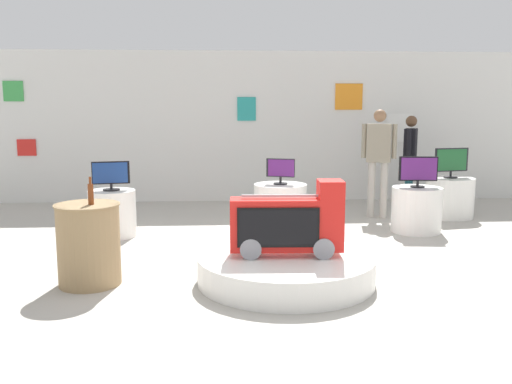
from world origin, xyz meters
The scene contains 16 objects.
ground_plane centered at (0.00, 0.00, 0.00)m, with size 30.00×30.00×0.00m, color #B2ADA3.
back_wall_display centered at (0.00, 4.81, 1.42)m, with size 11.84×0.13×2.83m.
main_display_pedestal centered at (-0.13, -0.24, 0.14)m, with size 1.83×1.83×0.28m, color white.
novelty_firetruck_tv centered at (-0.11, -0.25, 0.60)m, with size 1.16×0.39×0.78m.
display_pedestal_left_rear centered at (-2.32, 1.92, 0.33)m, with size 0.65×0.65×0.65m, color white.
tv_on_left_rear centered at (-2.32, 1.92, 0.87)m, with size 0.51×0.23×0.40m.
display_pedestal_center_rear centered at (2.02, 1.96, 0.33)m, with size 0.71×0.71×0.65m, color white.
tv_on_center_rear centered at (2.02, 1.95, 0.90)m, with size 0.55×0.20×0.45m.
display_pedestal_right_rear centered at (0.08, 2.39, 0.33)m, with size 0.79×0.79×0.65m, color white.
tv_on_right_rear centered at (0.08, 2.39, 0.86)m, with size 0.42×0.21×0.38m.
display_pedestal_far_right centered at (2.93, 2.97, 0.33)m, with size 0.78×0.78×0.65m, color white.
tv_on_far_right centered at (2.93, 2.97, 0.92)m, with size 0.59×0.22×0.49m.
side_table_round centered at (-2.14, -0.20, 0.43)m, with size 0.65×0.65×0.83m.
bottle_on_side_table centered at (-2.09, -0.23, 0.95)m, with size 0.06×0.06×0.28m.
shopper_browsing_near_truck centered at (1.74, 3.02, 1.03)m, with size 0.53×0.31×1.75m.
shopper_browsing_rear centered at (2.59, 3.97, 0.96)m, with size 0.34×0.51×1.64m.
Camera 1 is at (-0.77, -5.73, 1.80)m, focal length 38.70 mm.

